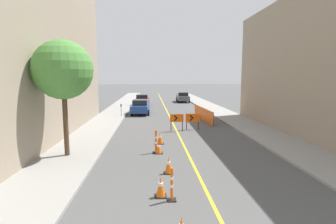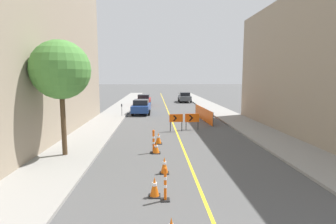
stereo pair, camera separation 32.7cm
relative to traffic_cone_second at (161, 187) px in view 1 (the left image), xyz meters
The scene contains 18 objects.
lane_stripe 25.50m from the traffic_cone_second, 86.35° to the left, with size 0.12×63.75×0.01m.
sidewalk_left 25.82m from the traffic_cone_second, 99.70° to the left, with size 2.92×63.75×0.13m.
sidewalk_right 26.56m from the traffic_cone_second, 73.37° to the left, with size 2.92×63.75×0.13m.
building_facade_left 12.99m from the traffic_cone_second, 139.16° to the left, with size 6.00×24.27×12.17m.
traffic_cone_second is the anchor object (origin of this frame).
traffic_cone_third 2.17m from the traffic_cone_second, 79.02° to the left, with size 0.38×0.38×0.71m.
traffic_cone_fourth 5.08m from the traffic_cone_second, 88.96° to the left, with size 0.45×0.45×0.58m.
traffic_cone_fifth 7.07m from the traffic_cone_second, 88.04° to the left, with size 0.45×0.45×0.68m.
delineator_post_front 0.49m from the traffic_cone_second, 41.99° to the right, with size 0.29×0.29×1.12m.
delineator_post_rear 5.18m from the traffic_cone_second, 90.46° to the left, with size 0.36×0.36×1.25m.
arrow_barricade_primary 10.81m from the traffic_cone_second, 81.38° to the left, with size 1.01×0.14×1.29m.
arrow_barricade_secondary 11.65m from the traffic_cone_second, 75.59° to the left, with size 1.09×0.09×1.23m.
safety_mesh_fence 16.30m from the traffic_cone_second, 73.66° to the left, with size 0.40×6.76×1.17m.
parked_car_curb_near 20.16m from the traffic_cone_second, 94.00° to the left, with size 2.02×4.39×1.59m.
parked_car_curb_mid 28.56m from the traffic_cone_second, 92.92° to the left, with size 1.95×4.36×1.59m.
parked_car_curb_far 34.06m from the traffic_cone_second, 81.69° to the left, with size 1.94×4.33×1.59m.
parking_meter_near_curb 18.08m from the traffic_cone_second, 100.34° to the left, with size 0.12×0.11×1.25m.
street_tree_left_near 7.60m from the traffic_cone_second, 134.04° to the left, with size 2.86×2.86×5.65m.
Camera 1 is at (-1.94, -1.95, 3.99)m, focal length 28.00 mm.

